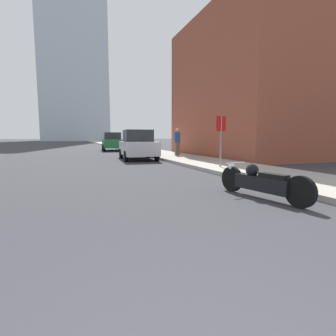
{
  "coord_description": "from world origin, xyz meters",
  "views": [
    {
      "loc": [
        -0.44,
        -0.48,
        1.36
      ],
      "look_at": [
        1.9,
        5.86,
        0.56
      ],
      "focal_mm": 28.0,
      "sensor_mm": 36.0,
      "label": 1
    }
  ],
  "objects": [
    {
      "name": "parked_car_green",
      "position": [
        3.41,
        25.98,
        0.89
      ],
      "size": [
        2.19,
        4.72,
        1.8
      ],
      "rotation": [
        0.0,
        0.0,
        -0.07
      ],
      "color": "#1E6B33",
      "rests_on": "ground_plane"
    },
    {
      "name": "distant_tower",
      "position": [
        1.35,
        99.41,
        36.6
      ],
      "size": [
        21.35,
        21.35,
        73.2
      ],
      "color": "silver",
      "rests_on": "ground_plane"
    },
    {
      "name": "brick_storefront",
      "position": [
        12.29,
        15.17,
        4.7
      ],
      "size": [
        9.2,
        11.02,
        9.39
      ],
      "color": "brown",
      "rests_on": "ground_plane"
    },
    {
      "name": "sidewalk",
      "position": [
        5.96,
        40.0,
        0.07
      ],
      "size": [
        3.06,
        240.0,
        0.15
      ],
      "color": "#9E998E",
      "rests_on": "ground_plane"
    },
    {
      "name": "parked_car_silver",
      "position": [
        3.33,
        15.01,
        0.87
      ],
      "size": [
        2.15,
        4.11,
        1.78
      ],
      "rotation": [
        0.0,
        0.0,
        -0.07
      ],
      "color": "#BCBCC1",
      "rests_on": "ground_plane"
    },
    {
      "name": "pedestrian",
      "position": [
        6.18,
        15.69,
        1.07
      ],
      "size": [
        0.36,
        0.25,
        1.77
      ],
      "color": "brown",
      "rests_on": "sidewalk"
    },
    {
      "name": "stop_sign",
      "position": [
        5.25,
        8.78,
        1.55
      ],
      "size": [
        0.57,
        0.26,
        2.04
      ],
      "color": "slate",
      "rests_on": "sidewalk"
    },
    {
      "name": "motorcycle",
      "position": [
        3.47,
        4.19,
        0.38
      ],
      "size": [
        0.73,
        2.43,
        0.75
      ],
      "rotation": [
        0.0,
        0.0,
        0.19
      ],
      "color": "black",
      "rests_on": "ground_plane"
    }
  ]
}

